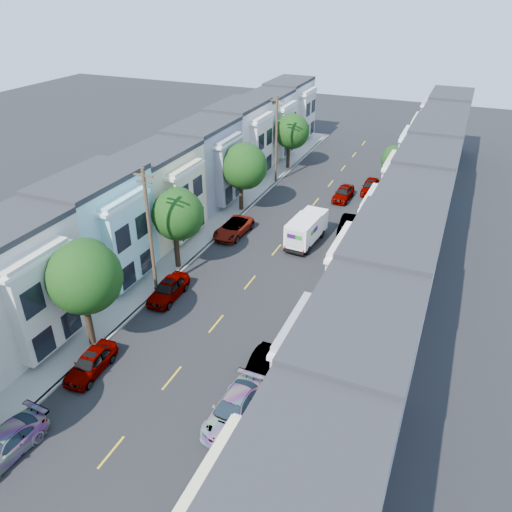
{
  "coord_description": "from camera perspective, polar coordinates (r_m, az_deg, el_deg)",
  "views": [
    {
      "loc": [
        13.91,
        -25.25,
        21.74
      ],
      "look_at": [
        0.26,
        6.65,
        2.2
      ],
      "focal_mm": 35.0,
      "sensor_mm": 36.0,
      "label": 1
    }
  ],
  "objects": [
    {
      "name": "tree_e",
      "position": [
        64.05,
        4.04,
        14.0
      ],
      "size": [
        4.35,
        4.35,
        7.03
      ],
      "color": "black",
      "rests_on": "ground"
    },
    {
      "name": "sidewalk_left",
      "position": [
        50.41,
        -4.23,
        3.85
      ],
      "size": [
        2.6,
        70.0,
        0.15
      ],
      "primitive_type": "cube",
      "color": "gray",
      "rests_on": "ground"
    },
    {
      "name": "townhouse_row_right",
      "position": [
        45.83,
        16.86,
        -0.31
      ],
      "size": [
        5.0,
        70.0,
        8.5
      ],
      "primitive_type": "cube",
      "color": "silver",
      "rests_on": "ground"
    },
    {
      "name": "ground",
      "position": [
        36.11,
        -4.58,
        -7.74
      ],
      "size": [
        160.0,
        160.0,
        0.0
      ],
      "primitive_type": "plane",
      "color": "black",
      "rests_on": "ground"
    },
    {
      "name": "lead_sedan",
      "position": [
        56.4,
        9.95,
        7.07
      ],
      "size": [
        1.83,
        4.58,
        1.48
      ],
      "primitive_type": "imported",
      "rotation": [
        0.0,
        0.0,
        -0.02
      ],
      "color": "black",
      "rests_on": "ground"
    },
    {
      "name": "road_slab",
      "position": [
        47.81,
        3.65,
        2.29
      ],
      "size": [
        12.0,
        70.0,
        0.02
      ],
      "primitive_type": "cube",
      "color": "black",
      "rests_on": "ground"
    },
    {
      "name": "parked_right_b",
      "position": [
        31.7,
        0.59,
        -12.36
      ],
      "size": [
        1.36,
        3.81,
        1.27
      ],
      "primitive_type": "imported",
      "rotation": [
        0.0,
        0.0,
        0.01
      ],
      "color": "white",
      "rests_on": "ground"
    },
    {
      "name": "tree_b",
      "position": [
        32.77,
        -19.12,
        -2.33
      ],
      "size": [
        4.7,
        4.7,
        7.77
      ],
      "color": "black",
      "rests_on": "ground"
    },
    {
      "name": "parked_left_c",
      "position": [
        38.91,
        -10.0,
        -3.75
      ],
      "size": [
        2.0,
        4.78,
        1.53
      ],
      "primitive_type": "imported",
      "rotation": [
        0.0,
        0.0,
        0.04
      ],
      "color": "#A0A5B1",
      "rests_on": "ground"
    },
    {
      "name": "parked_right_d",
      "position": [
        58.91,
        12.94,
        7.75
      ],
      "size": [
        1.99,
        4.68,
        1.49
      ],
      "primitive_type": "imported",
      "rotation": [
        0.0,
        0.0,
        0.05
      ],
      "color": "black",
      "rests_on": "ground"
    },
    {
      "name": "parked_right_c",
      "position": [
        49.36,
        10.42,
        3.58
      ],
      "size": [
        1.62,
        3.98,
        1.3
      ],
      "primitive_type": "imported",
      "rotation": [
        0.0,
        0.0,
        0.06
      ],
      "color": "black",
      "rests_on": "ground"
    },
    {
      "name": "parked_right_a",
      "position": [
        29.01,
        -2.6,
        -17.06
      ],
      "size": [
        2.15,
        4.9,
        1.46
      ],
      "primitive_type": "imported",
      "rotation": [
        0.0,
        0.0,
        -0.02
      ],
      "color": "#494949",
      "rests_on": "ground"
    },
    {
      "name": "parked_left_d",
      "position": [
        47.71,
        -2.6,
        3.2
      ],
      "size": [
        2.54,
        5.17,
        1.41
      ],
      "primitive_type": "imported",
      "rotation": [
        0.0,
        0.0,
        -0.04
      ],
      "color": "black",
      "rests_on": "ground"
    },
    {
      "name": "sidewalk_right",
      "position": [
        46.18,
        12.26,
        0.68
      ],
      "size": [
        2.6,
        70.0,
        0.15
      ],
      "primitive_type": "cube",
      "color": "gray",
      "rests_on": "ground"
    },
    {
      "name": "parked_left_a",
      "position": [
        30.25,
        -26.97,
        -18.8
      ],
      "size": [
        2.31,
        4.92,
        1.44
      ],
      "primitive_type": "imported",
      "rotation": [
        0.0,
        0.0,
        -0.06
      ],
      "color": "black",
      "rests_on": "ground"
    },
    {
      "name": "utility_pole_near",
      "position": [
        37.76,
        -12.03,
        2.64
      ],
      "size": [
        1.6,
        0.26,
        10.0
      ],
      "color": "#42301E",
      "rests_on": "ground"
    },
    {
      "name": "utility_pole_far",
      "position": [
        59.32,
        2.35,
        13.12
      ],
      "size": [
        1.6,
        0.26,
        10.0
      ],
      "color": "#42301E",
      "rests_on": "ground"
    },
    {
      "name": "tree_d",
      "position": [
        51.26,
        -1.45,
        10.2
      ],
      "size": [
        4.7,
        4.7,
        7.27
      ],
      "color": "black",
      "rests_on": "ground"
    },
    {
      "name": "fedex_truck",
      "position": [
        46.0,
        5.77,
        3.13
      ],
      "size": [
        2.16,
        5.62,
        2.7
      ],
      "rotation": [
        0.0,
        0.0,
        -0.07
      ],
      "color": "white",
      "rests_on": "ground"
    },
    {
      "name": "motorcycle",
      "position": [
        26.27,
        -6.69,
        -25.12
      ],
      "size": [
        0.28,
        2.05,
        0.82
      ],
      "rotation": [
        0.0,
        0.0,
        -0.33
      ],
      "color": "black",
      "rests_on": "ground"
    },
    {
      "name": "townhouse_row_left",
      "position": [
        52.16,
        -7.97,
        4.46
      ],
      "size": [
        5.0,
        70.0,
        8.5
      ],
      "primitive_type": "cube",
      "color": "silver",
      "rests_on": "ground"
    },
    {
      "name": "tree_c",
      "position": [
        40.68,
        -9.03,
        4.68
      ],
      "size": [
        4.22,
        4.22,
        7.12
      ],
      "color": "black",
      "rests_on": "ground"
    },
    {
      "name": "tree_far_r",
      "position": [
        59.29,
        15.5,
        10.51
      ],
      "size": [
        3.1,
        3.1,
        5.18
      ],
      "color": "black",
      "rests_on": "ground"
    },
    {
      "name": "curb_left",
      "position": [
        49.88,
        -2.9,
        3.6
      ],
      "size": [
        0.3,
        70.0,
        0.15
      ],
      "primitive_type": "cube",
      "color": "gray",
      "rests_on": "ground"
    },
    {
      "name": "centerline",
      "position": [
        47.82,
        3.65,
        2.28
      ],
      "size": [
        0.12,
        70.0,
        0.01
      ],
      "primitive_type": "cube",
      "color": "gold",
      "rests_on": "ground"
    },
    {
      "name": "parked_left_b",
      "position": [
        33.36,
        -18.36,
        -11.54
      ],
      "size": [
        1.97,
        4.44,
        1.4
      ],
      "primitive_type": "imported",
      "rotation": [
        0.0,
        0.0,
        0.07
      ],
      "color": "black",
      "rests_on": "ground"
    },
    {
      "name": "curb_right",
      "position": [
        46.38,
        10.7,
        0.99
      ],
      "size": [
        0.3,
        70.0,
        0.15
      ],
      "primitive_type": "cube",
      "color": "gray",
      "rests_on": "ground"
    }
  ]
}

